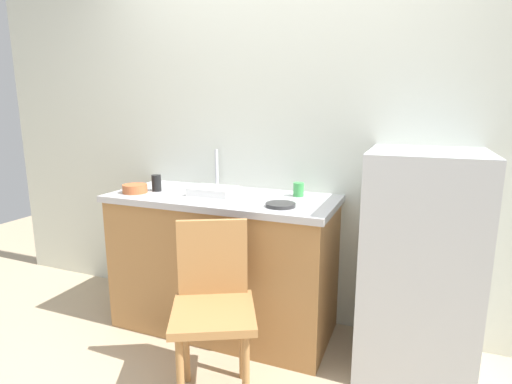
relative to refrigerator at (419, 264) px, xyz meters
The scene contains 11 objects.
back_wall 1.16m from the refrigerator, 158.72° to the left, with size 4.80×0.10×2.53m, color silver.
cabinet_base 1.20m from the refrigerator, behind, with size 1.40×0.60×0.86m, color #A87542.
countertop 1.21m from the refrigerator, behind, with size 1.44×0.64×0.04m, color #B7B7BC.
faucet 1.44m from the refrigerator, 169.52° to the left, with size 0.02×0.02×0.26m, color #B7B7BC.
refrigerator is the anchor object (origin of this frame).
chair 1.13m from the refrigerator, 147.60° to the right, with size 0.54×0.54×0.89m.
dish_tray 1.28m from the refrigerator, behind, with size 0.28×0.20×0.05m, color white.
terracotta_bowl 1.78m from the refrigerator, behind, with size 0.16×0.16×0.06m, color #B25B33.
hotplate 0.82m from the refrigerator, 168.85° to the right, with size 0.17×0.17×0.02m, color #2D2D2D.
cup_black 1.69m from the refrigerator, behind, with size 0.06×0.06×0.11m, color black.
cup_green 0.81m from the refrigerator, 168.27° to the left, with size 0.07×0.07×0.09m, color green.
Camera 1 is at (0.84, -1.58, 1.45)m, focal length 28.13 mm.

